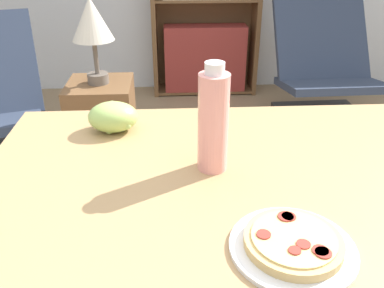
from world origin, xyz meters
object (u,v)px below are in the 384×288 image
at_px(grape_bunch, 113,117).
at_px(drink_bottle, 213,121).
at_px(side_table, 104,133).
at_px(table_lamp, 92,23).
at_px(pizza_on_plate, 293,244).
at_px(bookshelf, 205,8).
at_px(lounge_chair_far, 323,88).

xyz_separation_m(grape_bunch, drink_bottle, (0.29, -0.24, 0.09)).
relative_size(side_table, table_lamp, 1.36).
height_order(pizza_on_plate, table_lamp, table_lamp).
xyz_separation_m(grape_bunch, bookshelf, (0.48, 2.30, -0.08)).
bearing_deg(drink_bottle, lounge_chair_far, 61.02).
height_order(pizza_on_plate, drink_bottle, drink_bottle).
relative_size(drink_bottle, table_lamp, 0.66).
bearing_deg(pizza_on_plate, table_lamp, 112.73).
xyz_separation_m(bookshelf, table_lamp, (-0.68, -1.39, 0.18)).
distance_m(grape_bunch, lounge_chair_far, 2.07).
relative_size(grape_bunch, bookshelf, 0.10).
distance_m(bookshelf, side_table, 1.61).
bearing_deg(table_lamp, side_table, 0.00).
bearing_deg(table_lamp, lounge_chair_far, 23.64).
xyz_separation_m(grape_bunch, lounge_chair_far, (1.28, 1.55, -0.51)).
xyz_separation_m(pizza_on_plate, table_lamp, (-0.61, 1.46, 0.13)).
height_order(drink_bottle, side_table, drink_bottle).
relative_size(drink_bottle, bookshelf, 0.18).
bearing_deg(drink_bottle, table_lamp, 112.97).
bearing_deg(table_lamp, pizza_on_plate, -67.27).
relative_size(pizza_on_plate, grape_bunch, 1.64).
xyz_separation_m(grape_bunch, side_table, (-0.20, 0.91, -0.51)).
bearing_deg(pizza_on_plate, side_table, 112.73).
xyz_separation_m(side_table, table_lamp, (0.00, 0.00, 0.60)).
distance_m(pizza_on_plate, side_table, 1.66).
distance_m(drink_bottle, lounge_chair_far, 2.13).
relative_size(grape_bunch, drink_bottle, 0.54).
bearing_deg(grape_bunch, side_table, 102.39).
distance_m(drink_bottle, table_lamp, 1.24).
bearing_deg(table_lamp, bookshelf, 63.91).
relative_size(lounge_chair_far, table_lamp, 2.03).
bearing_deg(lounge_chair_far, bookshelf, 135.26).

